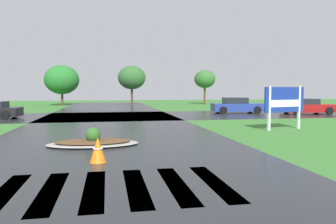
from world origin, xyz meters
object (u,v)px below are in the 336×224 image
Objects in this scene: estate_billboard at (284,102)px; car_dark_suv at (307,107)px; car_white_sedan at (237,106)px; traffic_cone at (98,150)px; median_island at (93,142)px.

car_dark_suv is at bearing -142.92° from estate_billboard.
car_white_sedan is (2.20, 11.75, -0.85)m from estate_billboard.
estate_billboard is 11.98m from car_white_sedan.
traffic_cone is at bearing -133.08° from car_dark_suv.
estate_billboard is at bearing 32.85° from traffic_cone.
car_white_sedan is at bearing 162.61° from car_dark_suv.
car_white_sedan reaches higher than traffic_cone.
traffic_cone is at bearing -117.95° from car_white_sedan.
median_island is 21.56m from car_dark_suv.
car_dark_suv is 23.25m from traffic_cone.
median_island is (-9.76, -3.12, -1.35)m from estate_billboard.
estate_billboard is 12.28m from car_dark_suv.
car_white_sedan is at bearing -114.79° from estate_billboard.
car_white_sedan reaches higher than car_dark_suv.
car_dark_suv is at bearing -16.64° from car_white_sedan.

